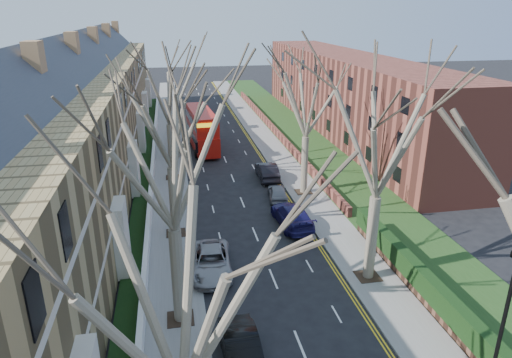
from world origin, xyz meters
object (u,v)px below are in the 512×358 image
double_decker_bus (202,130)px  lamp_post (498,348)px  car_right_near (292,215)px  car_left_mid (242,352)px

double_decker_bus → lamp_post: bearing=95.6°
lamp_post → double_decker_bus: size_ratio=0.75×
double_decker_bus → car_right_near: double_decker_bus is taller
double_decker_bus → car_right_near: 22.34m
double_decker_bus → car_left_mid: bearing=84.4°
lamp_post → car_right_near: (-1.97, 19.45, -3.77)m
lamp_post → car_left_mid: (-8.00, 5.73, -3.80)m
car_left_mid → car_right_near: bearing=64.1°
lamp_post → double_decker_bus: (-7.11, 41.15, -2.37)m
car_left_mid → lamp_post: bearing=-37.7°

